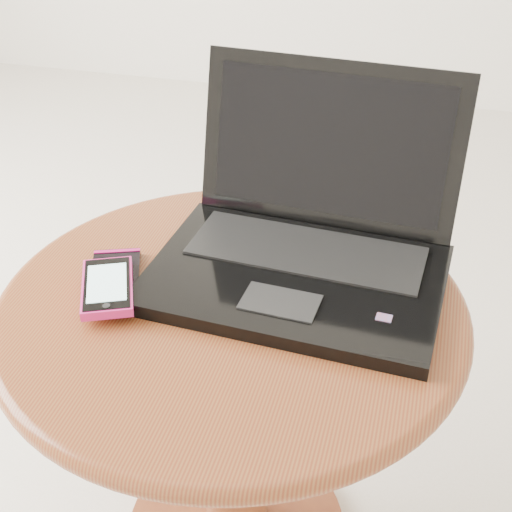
# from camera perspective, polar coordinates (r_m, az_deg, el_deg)

# --- Properties ---
(table) EXTENTS (0.59, 0.59, 0.47)m
(table) POSITION_cam_1_polar(r_m,az_deg,el_deg) (0.96, -1.85, -8.15)
(table) COLOR #5B2918
(table) RESTS_ON ground
(laptop) EXTENTS (0.38, 0.34, 0.24)m
(laptop) POSITION_cam_1_polar(r_m,az_deg,el_deg) (0.94, 3.96, 1.46)
(laptop) COLOR black
(laptop) RESTS_ON table
(phone_black) EXTENTS (0.10, 0.13, 0.01)m
(phone_black) POSITION_cam_1_polar(r_m,az_deg,el_deg) (0.94, -11.05, -1.64)
(phone_black) COLOR black
(phone_black) RESTS_ON table
(phone_pink) EXTENTS (0.10, 0.13, 0.01)m
(phone_pink) POSITION_cam_1_polar(r_m,az_deg,el_deg) (0.91, -11.65, -2.40)
(phone_pink) COLOR #D82378
(phone_pink) RESTS_ON phone_black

